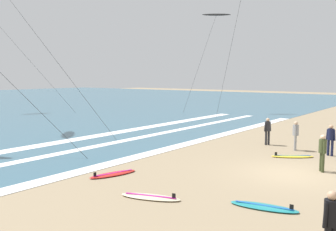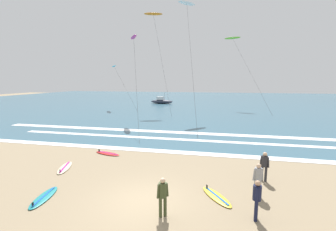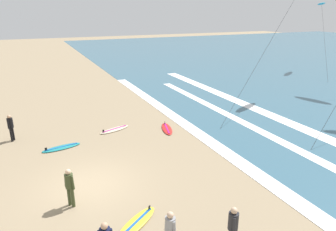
% 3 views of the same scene
% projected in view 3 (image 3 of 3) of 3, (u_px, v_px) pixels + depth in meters
% --- Properties ---
extents(ground_plane, '(160.00, 160.00, 0.00)m').
position_uv_depth(ground_plane, '(90.00, 185.00, 13.21)').
color(ground_plane, '#937F60').
extents(wave_foam_shoreline, '(39.63, 0.88, 0.01)m').
position_uv_depth(wave_foam_shoreline, '(225.00, 152.00, 16.29)').
color(wave_foam_shoreline, white).
rests_on(wave_foam_shoreline, ocean_surface).
extents(wave_foam_mid_break, '(36.19, 0.72, 0.01)m').
position_uv_depth(wave_foam_mid_break, '(307.00, 155.00, 15.97)').
color(wave_foam_mid_break, white).
rests_on(wave_foam_mid_break, ocean_surface).
extents(wave_foam_outer_break, '(40.81, 1.07, 0.01)m').
position_uv_depth(wave_foam_outer_break, '(308.00, 131.00, 19.16)').
color(wave_foam_outer_break, white).
rests_on(wave_foam_outer_break, ocean_surface).
extents(surfer_left_near, '(0.50, 0.32, 1.60)m').
position_uv_depth(surfer_left_near, '(11.00, 125.00, 17.42)').
color(surfer_left_near, black).
rests_on(surfer_left_near, ground).
extents(surfer_background_far, '(0.49, 0.32, 1.60)m').
position_uv_depth(surfer_background_far, '(233.00, 225.00, 9.32)').
color(surfer_background_far, '#232328').
rests_on(surfer_background_far, ground).
extents(surfer_left_far, '(0.51, 0.32, 1.60)m').
position_uv_depth(surfer_left_far, '(170.00, 230.00, 9.12)').
color(surfer_left_far, gray).
rests_on(surfer_left_far, ground).
extents(surfer_mid_group, '(0.46, 0.37, 1.60)m').
position_uv_depth(surfer_mid_group, '(70.00, 184.00, 11.52)').
color(surfer_mid_group, '#384223').
rests_on(surfer_mid_group, ground).
extents(surfboard_foreground_flat, '(1.25, 2.18, 0.25)m').
position_uv_depth(surfboard_foreground_flat, '(114.00, 129.00, 19.30)').
color(surfboard_foreground_flat, beige).
rests_on(surfboard_foreground_flat, ground).
extents(surfboard_left_pile, '(2.18, 1.12, 0.25)m').
position_uv_depth(surfboard_left_pile, '(167.00, 129.00, 19.41)').
color(surfboard_left_pile, red).
rests_on(surfboard_left_pile, ground).
extents(surfboard_right_spare, '(1.69, 2.07, 0.25)m').
position_uv_depth(surfboard_right_spare, '(137.00, 223.00, 10.81)').
color(surfboard_right_spare, yellow).
rests_on(surfboard_right_spare, ground).
extents(surfboard_near_water, '(0.97, 2.17, 0.25)m').
position_uv_depth(surfboard_near_water, '(61.00, 147.00, 16.75)').
color(surfboard_near_water, teal).
rests_on(surfboard_near_water, ground).
extents(kite_cyan_far_right, '(7.53, 6.42, 8.24)m').
position_uv_depth(kite_cyan_far_right, '(322.00, 4.00, 37.00)').
color(kite_cyan_far_right, '#23A8C6').
rests_on(kite_cyan_far_right, ground).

